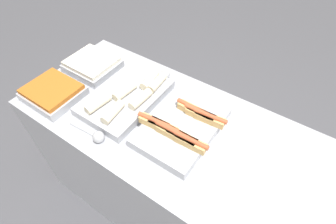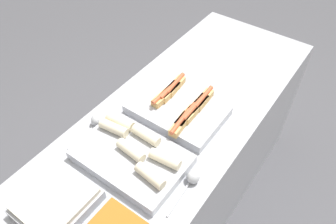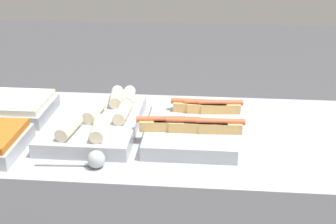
{
  "view_description": "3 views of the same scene",
  "coord_description": "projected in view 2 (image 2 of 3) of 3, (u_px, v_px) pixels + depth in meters",
  "views": [
    {
      "loc": [
        0.35,
        -0.71,
        1.94
      ],
      "look_at": [
        -0.13,
        0.0,
        1.0
      ],
      "focal_mm": 28.0,
      "sensor_mm": 36.0,
      "label": 1
    },
    {
      "loc": [
        -1.02,
        -0.63,
        2.13
      ],
      "look_at": [
        -0.13,
        0.0,
        1.0
      ],
      "focal_mm": 35.0,
      "sensor_mm": 36.0,
      "label": 2
    },
    {
      "loc": [
        0.0,
        -1.55,
        1.67
      ],
      "look_at": [
        -0.13,
        0.0,
        1.0
      ],
      "focal_mm": 50.0,
      "sensor_mm": 36.0,
      "label": 3
    }
  ],
  "objects": [
    {
      "name": "ground_plane",
      "position": [
        179.0,
        197.0,
        2.36
      ],
      "size": [
        12.0,
        12.0,
        0.0
      ],
      "primitive_type": "plane",
      "color": "#4C4C51"
    },
    {
      "name": "counter",
      "position": [
        181.0,
        160.0,
        2.03
      ],
      "size": [
        1.88,
        0.74,
        0.92
      ],
      "color": "#A8AAB2",
      "rests_on": "ground_plane"
    },
    {
      "name": "tray_hotdogs",
      "position": [
        179.0,
        108.0,
        1.64
      ],
      "size": [
        0.38,
        0.46,
        0.1
      ],
      "color": "#A8AAB2",
      "rests_on": "counter"
    },
    {
      "name": "tray_wraps",
      "position": [
        133.0,
        155.0,
        1.45
      ],
      "size": [
        0.32,
        0.48,
        0.1
      ],
      "color": "#A8AAB2",
      "rests_on": "counter"
    },
    {
      "name": "tray_side_back",
      "position": [
        56.0,
        203.0,
        1.28
      ],
      "size": [
        0.29,
        0.26,
        0.07
      ],
      "color": "#A8AAB2",
      "rests_on": "counter"
    },
    {
      "name": "serving_spoon_near",
      "position": [
        192.0,
        179.0,
        1.37
      ],
      "size": [
        0.23,
        0.06,
        0.06
      ],
      "color": "#B2B5BA",
      "rests_on": "counter"
    },
    {
      "name": "serving_spoon_far",
      "position": [
        96.0,
        122.0,
        1.59
      ],
      "size": [
        0.22,
        0.06,
        0.06
      ],
      "color": "#B2B5BA",
      "rests_on": "counter"
    }
  ]
}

